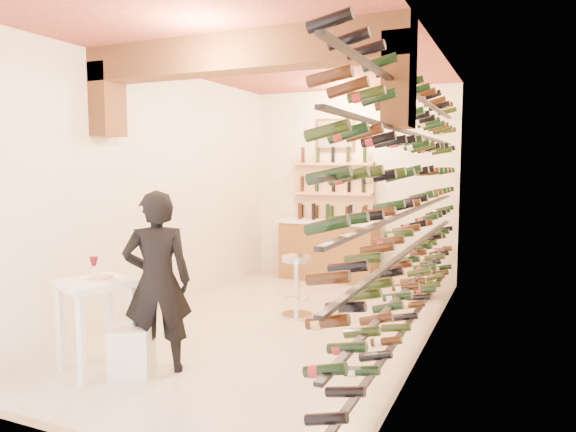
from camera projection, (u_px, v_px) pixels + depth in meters
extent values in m
plane|color=beige|center=(278.00, 325.00, 6.35)|extent=(6.00, 6.00, 0.00)
cube|color=silver|center=(352.00, 185.00, 8.93)|extent=(3.50, 0.02, 3.20)
cube|color=silver|center=(86.00, 215.00, 3.47)|extent=(3.50, 0.02, 3.20)
cube|color=silver|center=(158.00, 190.00, 6.90)|extent=(0.02, 6.00, 3.20)
cube|color=silver|center=(429.00, 197.00, 5.49)|extent=(0.02, 6.00, 3.20)
cube|color=#A04839|center=(277.00, 55.00, 6.04)|extent=(3.50, 6.00, 0.02)
cube|color=brown|center=(234.00, 54.00, 5.15)|extent=(3.50, 0.35, 0.36)
cube|color=brown|center=(107.00, 100.00, 5.84)|extent=(0.24, 0.35, 0.80)
cube|color=brown|center=(399.00, 81.00, 4.53)|extent=(0.24, 0.35, 0.80)
cube|color=black|center=(410.00, 320.00, 5.68)|extent=(0.06, 5.70, 0.03)
cube|color=black|center=(411.00, 284.00, 5.65)|extent=(0.06, 5.70, 0.03)
cube|color=black|center=(412.00, 247.00, 5.61)|extent=(0.06, 5.70, 0.03)
cube|color=black|center=(413.00, 210.00, 5.57)|extent=(0.06, 5.70, 0.03)
cube|color=black|center=(414.00, 173.00, 5.53)|extent=(0.06, 5.70, 0.03)
cube|color=black|center=(415.00, 134.00, 5.49)|extent=(0.06, 5.70, 0.03)
cube|color=black|center=(416.00, 96.00, 5.45)|extent=(0.06, 5.70, 0.03)
cube|color=brown|center=(328.00, 251.00, 8.84)|extent=(1.60, 0.55, 0.96)
cube|color=white|center=(328.00, 222.00, 8.79)|extent=(1.70, 0.62, 0.05)
cube|color=tan|center=(334.00, 219.00, 9.03)|extent=(1.40, 0.10, 2.00)
cube|color=tan|center=(332.00, 252.00, 8.99)|extent=(1.40, 0.28, 0.04)
cube|color=tan|center=(332.00, 223.00, 8.95)|extent=(1.40, 0.28, 0.04)
cube|color=tan|center=(332.00, 193.00, 8.90)|extent=(1.40, 0.28, 0.04)
cube|color=tan|center=(332.00, 164.00, 8.85)|extent=(1.40, 0.28, 0.04)
cube|color=brown|center=(335.00, 135.00, 8.94)|extent=(0.70, 0.04, 0.55)
cube|color=#99998C|center=(335.00, 135.00, 8.91)|extent=(0.60, 0.01, 0.45)
cube|color=white|center=(95.00, 283.00, 4.84)|extent=(0.78, 0.78, 0.06)
cube|color=white|center=(60.00, 329.00, 4.89)|extent=(0.06, 0.06, 0.81)
cube|color=white|center=(81.00, 341.00, 4.55)|extent=(0.06, 0.06, 0.81)
cube|color=white|center=(110.00, 318.00, 5.22)|extent=(0.06, 0.06, 0.81)
cube|color=white|center=(133.00, 329.00, 4.88)|extent=(0.06, 0.06, 0.81)
cylinder|color=white|center=(101.00, 279.00, 4.84)|extent=(0.28, 0.28, 0.02)
cylinder|color=#BF7266|center=(101.00, 277.00, 4.84)|extent=(0.21, 0.21, 0.02)
cube|color=white|center=(66.00, 280.00, 4.80)|extent=(0.14, 0.14, 0.02)
cylinder|color=white|center=(94.00, 275.00, 5.07)|extent=(0.08, 0.08, 0.00)
cylinder|color=white|center=(94.00, 269.00, 5.06)|extent=(0.01, 0.01, 0.10)
cone|color=#540716|center=(94.00, 261.00, 5.05)|extent=(0.09, 0.09, 0.09)
cube|color=white|center=(132.00, 351.00, 4.82)|extent=(0.47, 0.47, 0.45)
imported|color=black|center=(157.00, 282.00, 4.84)|extent=(0.74, 0.69, 1.70)
cylinder|color=silver|center=(297.00, 315.00, 6.71)|extent=(0.40, 0.40, 0.03)
cylinder|color=silver|center=(297.00, 287.00, 6.68)|extent=(0.08, 0.08, 0.71)
cylinder|color=silver|center=(297.00, 259.00, 6.64)|extent=(0.38, 0.38, 0.07)
torus|color=silver|center=(297.00, 299.00, 6.69)|extent=(0.31, 0.31, 0.02)
cube|color=tan|center=(412.00, 286.00, 7.75)|extent=(0.57, 0.44, 0.31)
cube|color=tan|center=(413.00, 266.00, 7.72)|extent=(0.56, 0.48, 0.28)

